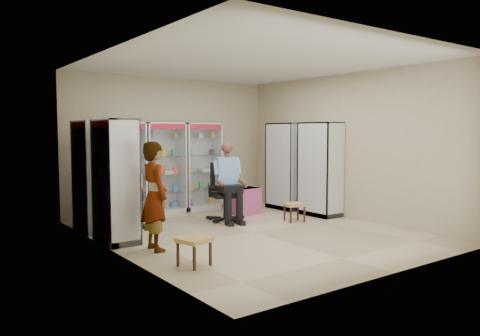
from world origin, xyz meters
TOP-DOWN VIEW (x-y plane):
  - floor at (0.00, 0.00)m, footprint 6.00×6.00m
  - room_shell at (0.00, 0.00)m, footprint 5.02×6.02m
  - cabinet_back_left at (-1.30, 2.73)m, footprint 0.90×0.50m
  - cabinet_back_mid at (-0.35, 2.73)m, footprint 0.90×0.50m
  - cabinet_back_right at (0.60, 2.73)m, footprint 0.90×0.50m
  - cabinet_right_far at (2.23, 1.60)m, footprint 0.90×0.50m
  - cabinet_right_near at (2.23, 0.50)m, footprint 0.90×0.50m
  - cabinet_left_far at (-2.23, 1.80)m, footprint 0.90×0.50m
  - cabinet_left_near at (-2.23, 0.70)m, footprint 0.90×0.50m
  - wooden_chair at (-1.55, 2.00)m, footprint 0.42×0.42m
  - seated_customer at (-1.55, 1.95)m, footprint 0.44×0.60m
  - office_chair at (0.25, 1.20)m, footprint 0.77×0.77m
  - seated_shopkeeper at (0.25, 1.15)m, footprint 0.64×0.78m
  - pink_trunk at (1.01, 1.64)m, footprint 0.67×0.65m
  - tea_glass at (1.05, 1.59)m, footprint 0.07×0.07m
  - woven_stool_a at (1.32, 0.31)m, footprint 0.47×0.47m
  - woven_stool_b at (-1.90, -1.22)m, footprint 0.47×0.47m
  - standing_man at (-1.95, -0.15)m, footprint 0.43×0.62m

SIDE VIEW (x-z plane):
  - floor at x=0.00m, z-range 0.00..0.00m
  - woven_stool_a at x=1.32m, z-range 0.00..0.37m
  - woven_stool_b at x=-1.90m, z-range 0.00..0.38m
  - pink_trunk at x=1.01m, z-range 0.00..0.58m
  - wooden_chair at x=-1.55m, z-range 0.00..0.94m
  - office_chair at x=0.25m, z-range 0.00..1.17m
  - tea_glass at x=1.05m, z-range 0.58..0.67m
  - seated_customer at x=-1.55m, z-range 0.00..1.34m
  - seated_shopkeeper at x=0.25m, z-range 0.00..1.49m
  - standing_man at x=-1.95m, z-range 0.00..1.65m
  - cabinet_back_left at x=-1.30m, z-range 0.00..2.00m
  - cabinet_back_mid at x=-0.35m, z-range 0.00..2.00m
  - cabinet_back_right at x=0.60m, z-range 0.00..2.00m
  - cabinet_right_far at x=2.23m, z-range 0.00..2.00m
  - cabinet_right_near at x=2.23m, z-range 0.00..2.00m
  - cabinet_left_far at x=-2.23m, z-range 0.00..2.00m
  - cabinet_left_near at x=-2.23m, z-range 0.00..2.00m
  - room_shell at x=0.00m, z-range 0.46..3.47m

